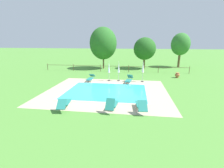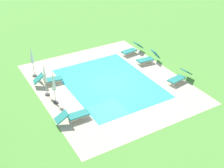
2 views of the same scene
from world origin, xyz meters
TOP-DOWN VIEW (x-y plane):
  - ground_plane at (0.00, 0.00)m, footprint 160.00×160.00m
  - pool_deck_paving at (0.00, 0.00)m, footprint 11.50×9.68m
  - swimming_pool_water at (0.00, 0.00)m, footprint 7.46×5.64m
  - pool_coping_rim at (0.00, 0.00)m, footprint 7.94×6.12m
  - sun_lounger_north_near_steps at (-2.56, 3.84)m, footprint 0.64×2.06m
  - sun_lounger_north_mid at (1.14, -4.14)m, footprint 0.73×1.90m
  - sun_lounger_north_far at (2.03, 3.64)m, footprint 0.89×2.05m
  - sun_lounger_north_end at (3.15, -3.96)m, footprint 0.81×2.02m
  - sun_lounger_south_near_corner at (-2.29, -4.33)m, footprint 0.88×2.07m
  - patio_umbrella_closed_row_west at (0.76, 4.24)m, footprint 0.32×0.32m
  - patio_umbrella_closed_row_mid_west at (-0.39, 4.10)m, footprint 0.32×0.32m
  - patio_umbrella_closed_row_centre at (3.57, 4.18)m, footprint 0.32×0.32m
  - terracotta_urn_near_fence at (8.13, 7.04)m, footprint 0.59×0.59m
  - perimeter_fence at (-0.49, 10.11)m, footprint 22.09×0.08m
  - tree_far_west at (10.43, 16.11)m, footprint 3.24×3.24m
  - tree_west_mid at (4.16, 13.62)m, footprint 3.66×3.66m
  - tree_centre at (-2.72, 12.88)m, footprint 4.50×4.50m

SIDE VIEW (x-z plane):
  - ground_plane at x=0.00m, z-range 0.00..0.00m
  - pool_deck_paving at x=0.00m, z-range 0.00..0.01m
  - swimming_pool_water at x=0.00m, z-range 0.00..0.01m
  - pool_coping_rim at x=0.00m, z-range 0.01..0.01m
  - terracotta_urn_near_fence at x=8.13m, z-range 0.03..0.68m
  - sun_lounger_north_near_steps at x=-2.56m, z-range -0.02..0.74m
  - sun_lounger_south_near_corner at x=-2.29m, z-range -0.05..0.79m
  - sun_lounger_north_far at x=2.03m, z-range -0.05..0.80m
  - sun_lounger_north_end at x=3.15m, z-range -0.06..0.82m
  - sun_lounger_north_mid at x=1.14m, z-range -0.10..0.89m
  - perimeter_fence at x=-0.49m, z-range 0.19..1.24m
  - patio_umbrella_closed_row_mid_west at x=-0.39m, z-range 0.31..2.61m
  - patio_umbrella_closed_row_west at x=0.76m, z-range 0.33..2.67m
  - patio_umbrella_closed_row_centre at x=3.57m, z-range 0.37..2.74m
  - tree_west_mid at x=4.16m, z-range 0.74..5.94m
  - tree_far_west at x=10.43m, z-range 1.03..6.99m
  - tree_centre at x=-2.72m, z-range 0.77..7.62m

